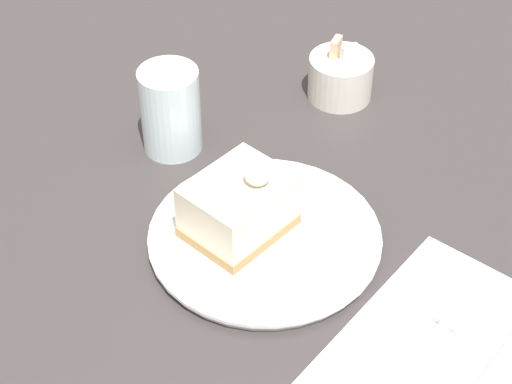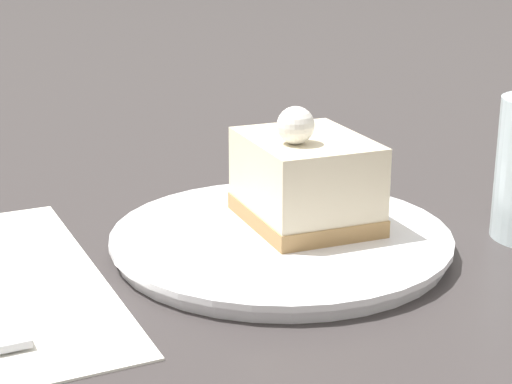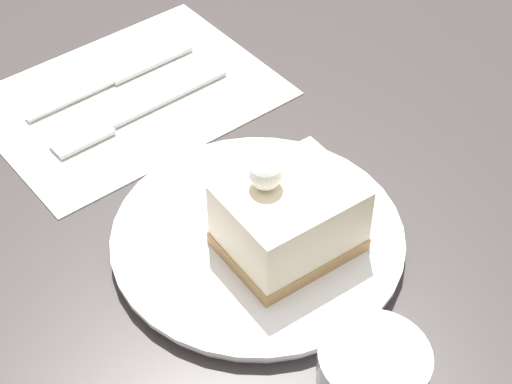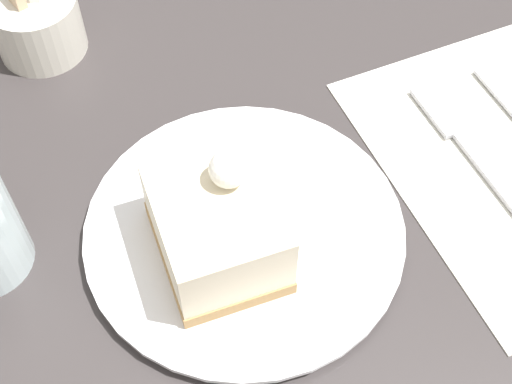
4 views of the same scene
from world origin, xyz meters
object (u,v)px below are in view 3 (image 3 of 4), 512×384
(fork, at_px, (128,117))
(knife, at_px, (127,74))
(plate, at_px, (258,239))
(cake_slice, at_px, (288,217))

(fork, xyz_separation_m, knife, (0.05, -0.03, -0.00))
(fork, bearing_deg, plate, 178.69)
(plate, relative_size, cake_slice, 2.28)
(cake_slice, bearing_deg, fork, 5.45)
(cake_slice, bearing_deg, plate, 27.37)
(cake_slice, height_order, knife, cake_slice)
(fork, distance_m, knife, 0.06)
(knife, bearing_deg, plate, 170.99)
(cake_slice, bearing_deg, knife, -2.21)
(knife, bearing_deg, cake_slice, 173.85)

